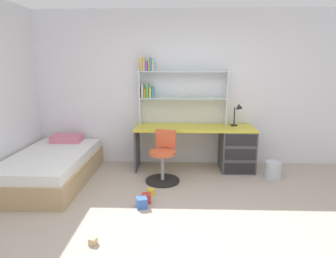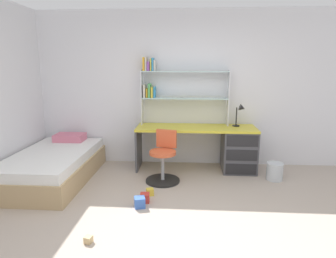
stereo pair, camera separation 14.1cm
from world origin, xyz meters
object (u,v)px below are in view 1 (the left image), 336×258
(bed_platform, at_px, (52,167))
(desk, at_px, (225,146))
(bookshelf_hutch, at_px, (170,86))
(desk_lamp, at_px, (239,111))
(toy_block_red_2, at_px, (146,198))
(toy_block_yellow_0, at_px, (151,192))
(waste_bin, at_px, (273,170))
(toy_block_natural_1, at_px, (93,241))
(toy_block_blue_3, at_px, (142,203))
(swivel_chair, at_px, (163,162))

(bed_platform, bearing_deg, desk, 12.96)
(bookshelf_hutch, distance_m, desk_lamp, 1.22)
(bed_platform, relative_size, toy_block_red_2, 16.22)
(desk_lamp, bearing_deg, toy_block_yellow_0, -140.13)
(bed_platform, xyz_separation_m, waste_bin, (3.41, 0.23, -0.09))
(bookshelf_hutch, bearing_deg, desk, -11.22)
(toy_block_red_2, bearing_deg, toy_block_natural_1, -115.25)
(waste_bin, relative_size, toy_block_natural_1, 3.81)
(desk_lamp, height_order, bed_platform, desk_lamp)
(bookshelf_hutch, height_order, toy_block_blue_3, bookshelf_hutch)
(bookshelf_hutch, bearing_deg, swivel_chair, -96.88)
(bookshelf_hutch, height_order, toy_block_yellow_0, bookshelf_hutch)
(bookshelf_hutch, xyz_separation_m, toy_block_red_2, (-0.27, -1.48, -1.34))
(toy_block_blue_3, bearing_deg, bookshelf_hutch, 78.99)
(desk_lamp, height_order, toy_block_natural_1, desk_lamp)
(waste_bin, bearing_deg, toy_block_natural_1, -142.17)
(bed_platform, distance_m, toy_block_red_2, 1.66)
(bed_platform, distance_m, toy_block_yellow_0, 1.63)
(toy_block_yellow_0, bearing_deg, waste_bin, 20.13)
(toy_block_blue_3, bearing_deg, desk_lamp, 45.76)
(desk_lamp, height_order, toy_block_blue_3, desk_lamp)
(desk_lamp, xyz_separation_m, toy_block_red_2, (-1.42, -1.36, -0.93))
(swivel_chair, distance_m, toy_block_yellow_0, 0.60)
(toy_block_yellow_0, relative_size, toy_block_blue_3, 0.72)
(toy_block_natural_1, height_order, toy_block_blue_3, toy_block_blue_3)
(toy_block_natural_1, bearing_deg, bed_platform, 124.33)
(bed_platform, bearing_deg, swivel_chair, 2.33)
(toy_block_blue_3, bearing_deg, desk, 48.76)
(desk, bearing_deg, toy_block_natural_1, -126.64)
(waste_bin, xyz_separation_m, toy_block_blue_3, (-1.94, -1.03, -0.07))
(bed_platform, height_order, toy_block_blue_3, bed_platform)
(desk_lamp, height_order, toy_block_yellow_0, desk_lamp)
(bed_platform, xyz_separation_m, toy_block_red_2, (1.52, -0.66, -0.17))
(toy_block_natural_1, distance_m, toy_block_red_2, 1.02)
(swivel_chair, distance_m, toy_block_blue_3, 0.93)
(swivel_chair, relative_size, waste_bin, 2.88)
(desk, height_order, swivel_chair, swivel_chair)
(swivel_chair, bearing_deg, toy_block_blue_3, -104.45)
(swivel_chair, xyz_separation_m, toy_block_yellow_0, (-0.14, -0.52, -0.26))
(bookshelf_hutch, xyz_separation_m, bed_platform, (-1.79, -0.81, -1.18))
(bookshelf_hutch, distance_m, toy_block_red_2, 2.02)
(desk_lamp, relative_size, toy_block_yellow_0, 4.12)
(swivel_chair, height_order, toy_block_yellow_0, swivel_chair)
(swivel_chair, xyz_separation_m, bed_platform, (-1.70, -0.07, -0.08))
(waste_bin, distance_m, toy_block_natural_1, 2.95)
(toy_block_natural_1, bearing_deg, desk_lamp, 50.94)
(bookshelf_hutch, relative_size, desk_lamp, 3.88)
(toy_block_yellow_0, bearing_deg, toy_block_natural_1, -112.75)
(bed_platform, bearing_deg, bookshelf_hutch, 24.49)
(desk, relative_size, waste_bin, 7.38)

